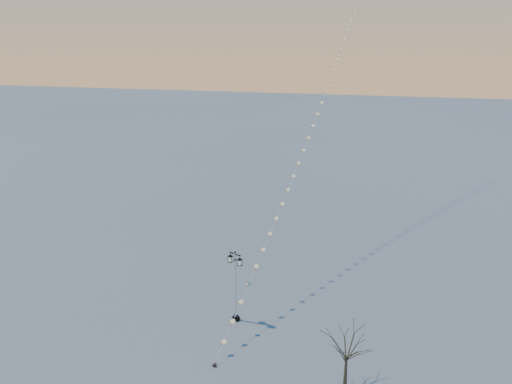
% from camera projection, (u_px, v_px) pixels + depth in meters
% --- Properties ---
extents(ground, '(300.00, 300.00, 0.00)m').
position_uv_depth(ground, '(224.00, 350.00, 29.75)').
color(ground, slate).
rests_on(ground, ground).
extents(street_lamp, '(1.16, 0.75, 4.83)m').
position_uv_depth(street_lamp, '(235.00, 283.00, 32.24)').
color(street_lamp, black).
rests_on(street_lamp, ground).
extents(bare_tree, '(2.09, 2.09, 3.46)m').
position_uv_depth(bare_tree, '(347.00, 347.00, 25.91)').
color(bare_tree, '#382F1E').
rests_on(bare_tree, ground).
extents(kite_train, '(5.72, 47.29, 32.07)m').
position_uv_depth(kite_train, '(331.00, 59.00, 44.55)').
color(kite_train, '#2F2116').
rests_on(kite_train, ground).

